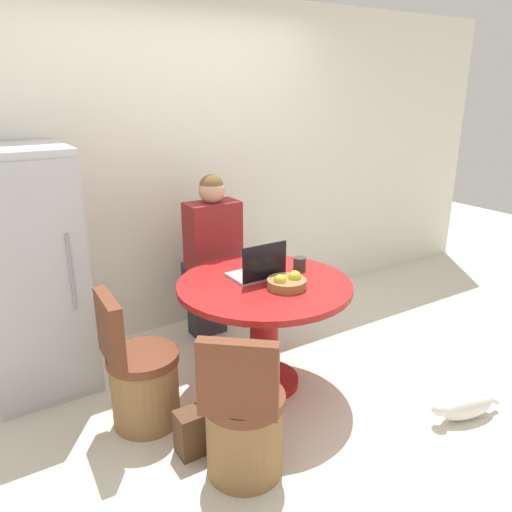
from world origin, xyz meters
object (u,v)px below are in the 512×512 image
(dining_table, at_px, (264,312))
(person_seated, at_px, (211,252))
(laptop, at_px, (258,270))
(chair_near_left_corner, at_px, (244,427))
(handbag, at_px, (203,428))
(chair_left_side, at_px, (141,381))
(cat, at_px, (465,406))
(fruit_bowl, at_px, (287,282))
(refrigerator, at_px, (30,274))

(dining_table, height_order, person_seated, person_seated)
(laptop, bearing_deg, dining_table, 84.84)
(chair_near_left_corner, distance_m, handbag, 0.34)
(dining_table, xyz_separation_m, laptop, (0.01, 0.09, 0.26))
(chair_left_side, relative_size, handbag, 2.84)
(person_seated, height_order, cat, person_seated)
(chair_near_left_corner, height_order, fruit_bowl, chair_near_left_corner)
(dining_table, distance_m, handbag, 0.84)
(chair_near_left_corner, bearing_deg, chair_left_side, -26.30)
(handbag, bearing_deg, chair_near_left_corner, -71.40)
(dining_table, relative_size, handbag, 3.74)
(refrigerator, height_order, handbag, refrigerator)
(person_seated, xyz_separation_m, laptop, (-0.01, -0.70, 0.07))
(refrigerator, relative_size, dining_table, 1.42)
(chair_near_left_corner, bearing_deg, cat, -153.34)
(chair_near_left_corner, distance_m, fruit_bowl, 0.93)
(fruit_bowl, bearing_deg, person_seated, 93.01)
(chair_near_left_corner, distance_m, cat, 1.42)
(chair_left_side, distance_m, person_seated, 1.22)
(person_seated, xyz_separation_m, handbag, (-0.66, -1.14, -0.59))
(person_seated, xyz_separation_m, fruit_bowl, (0.05, -0.93, 0.06))
(refrigerator, height_order, fruit_bowl, refrigerator)
(refrigerator, xyz_separation_m, laptop, (1.26, -0.73, -0.00))
(person_seated, bearing_deg, dining_table, 88.35)
(handbag, bearing_deg, cat, -22.87)
(fruit_bowl, bearing_deg, handbag, -163.57)
(cat, bearing_deg, laptop, -39.71)
(cat, xyz_separation_m, handbag, (-1.46, 0.62, 0.04))
(cat, bearing_deg, person_seated, -52.77)
(fruit_bowl, xyz_separation_m, cat, (0.75, -0.83, -0.69))
(person_seated, bearing_deg, chair_left_side, 40.71)
(dining_table, bearing_deg, refrigerator, 146.93)
(chair_left_side, bearing_deg, chair_near_left_corner, -153.70)
(laptop, bearing_deg, person_seated, -91.21)
(refrigerator, xyz_separation_m, handbag, (0.62, -1.17, -0.67))
(chair_left_side, distance_m, fruit_bowl, 1.05)
(fruit_bowl, xyz_separation_m, handbag, (-0.71, -0.21, -0.65))
(dining_table, xyz_separation_m, person_seated, (0.02, 0.78, 0.19))
(refrigerator, distance_m, laptop, 1.46)
(chair_left_side, xyz_separation_m, person_seated, (0.86, 0.74, 0.44))
(person_seated, bearing_deg, cat, 114.53)
(dining_table, relative_size, fruit_bowl, 4.56)
(dining_table, relative_size, laptop, 3.46)
(fruit_bowl, bearing_deg, cat, -47.68)
(fruit_bowl, bearing_deg, chair_left_side, 168.22)
(chair_left_side, distance_m, laptop, 0.99)
(dining_table, bearing_deg, laptop, 84.84)
(chair_left_side, relative_size, person_seated, 0.64)
(handbag, bearing_deg, dining_table, 29.10)
(chair_left_side, bearing_deg, person_seated, -46.32)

